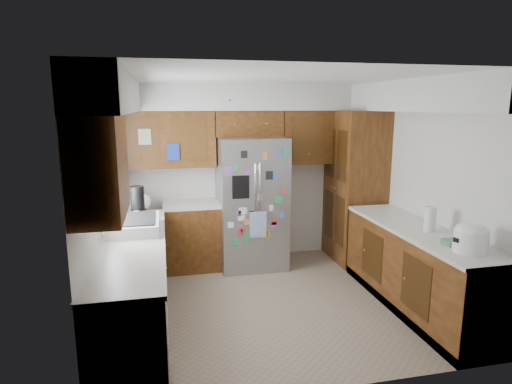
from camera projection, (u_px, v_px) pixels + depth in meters
floor at (273, 302)px, 4.92m from camera, size 3.60×3.60×0.00m
room_shell at (257, 141)px, 4.88m from camera, size 3.64×3.24×2.52m
left_counter_run at (150, 276)px, 4.57m from camera, size 1.36×3.20×0.92m
right_counter_run at (416, 272)px, 4.69m from camera, size 0.63×2.25×0.92m
pantry at (355, 187)px, 6.12m from camera, size 0.60×0.90×2.15m
fridge at (252, 203)px, 5.89m from camera, size 0.90×0.79×1.80m
bridge_cabinet at (248, 123)px, 5.90m from camera, size 0.96×0.34×0.35m
fridge_top_items at (246, 101)px, 5.77m from camera, size 0.71×0.31×0.26m
sink_assembly at (134, 224)px, 4.50m from camera, size 0.52×0.70×0.37m
left_counter_clutter at (138, 203)px, 5.21m from camera, size 0.31×0.84×0.38m
rice_cooker at (471, 237)px, 3.83m from camera, size 0.31×0.30×0.26m
paper_towel at (430, 219)px, 4.46m from camera, size 0.12×0.12×0.26m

